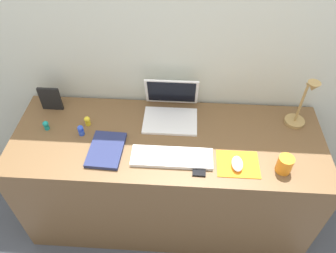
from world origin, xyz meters
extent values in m
plane|color=#474C56|center=(0.00, 0.00, 0.00)|extent=(6.00, 6.00, 0.00)
cube|color=beige|center=(0.00, 0.34, 0.83)|extent=(2.88, 0.05, 1.66)
cube|color=brown|center=(0.00, 0.00, 0.37)|extent=(1.68, 0.60, 0.74)
cube|color=white|center=(0.01, 0.13, 0.75)|extent=(0.30, 0.21, 0.01)
cube|color=white|center=(0.01, 0.26, 0.85)|extent=(0.30, 0.06, 0.20)
cube|color=black|center=(0.01, 0.25, 0.85)|extent=(0.27, 0.05, 0.17)
cube|color=white|center=(0.03, -0.14, 0.75)|extent=(0.41, 0.13, 0.02)
cube|color=orange|center=(0.36, -0.15, 0.74)|extent=(0.21, 0.17, 0.00)
ellipsoid|color=white|center=(0.35, -0.17, 0.76)|extent=(0.06, 0.10, 0.03)
cube|color=black|center=(0.17, -0.18, 0.74)|extent=(0.07, 0.13, 0.01)
cylinder|color=#A5844C|center=(0.70, 0.17, 0.75)|extent=(0.11, 0.11, 0.02)
cylinder|color=#A5844C|center=(0.70, 0.17, 0.89)|extent=(0.01, 0.01, 0.26)
cylinder|color=#A5844C|center=(0.70, 0.14, 1.03)|extent=(0.01, 0.09, 0.06)
cone|color=#A5844C|center=(0.70, 0.11, 1.04)|extent=(0.06, 0.06, 0.05)
cube|color=navy|center=(-0.31, -0.11, 0.75)|extent=(0.18, 0.25, 0.02)
cube|color=black|center=(-0.68, 0.19, 0.81)|extent=(0.12, 0.02, 0.15)
cylinder|color=orange|center=(0.58, -0.18, 0.79)|extent=(0.08, 0.08, 0.09)
cylinder|color=yellow|center=(-0.45, 0.08, 0.75)|extent=(0.03, 0.03, 0.03)
sphere|color=yellow|center=(-0.45, 0.08, 0.78)|extent=(0.03, 0.03, 0.03)
cylinder|color=blue|center=(-0.46, 0.00, 0.76)|extent=(0.03, 0.03, 0.03)
sphere|color=blue|center=(-0.46, 0.00, 0.79)|extent=(0.03, 0.03, 0.03)
cylinder|color=teal|center=(-0.67, 0.03, 0.75)|extent=(0.03, 0.03, 0.03)
sphere|color=teal|center=(-0.67, 0.03, 0.78)|extent=(0.03, 0.03, 0.03)
camera|label=1|loc=(0.08, -1.18, 2.03)|focal=34.93mm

